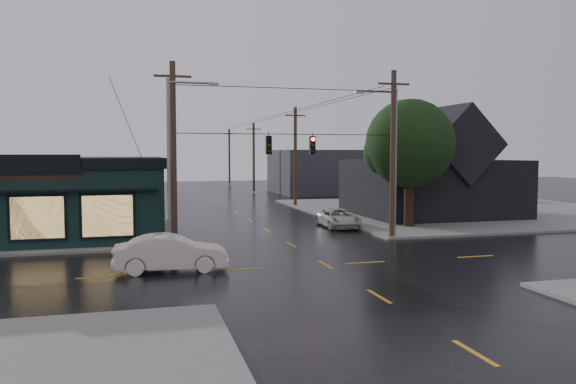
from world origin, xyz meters
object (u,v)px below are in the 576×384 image
object	(u,v)px
utility_pole_ne	(392,239)
suv_silver	(338,218)
corner_tree	(410,144)
utility_pole_nw	(175,248)
sedan_cream	(171,253)

from	to	relation	value
utility_pole_ne	suv_silver	xyz separation A→B (m)	(-1.35, 5.78, 0.66)
corner_tree	utility_pole_nw	world-z (taller)	corner_tree
suv_silver	corner_tree	bearing A→B (deg)	-18.51
utility_pole_nw	sedan_cream	bearing A→B (deg)	-95.23
sedan_cream	suv_silver	xyz separation A→B (m)	(12.20, 11.85, -0.16)
utility_pole_nw	sedan_cream	world-z (taller)	utility_pole_nw
sedan_cream	utility_pole_ne	bearing A→B (deg)	-63.12
utility_pole_ne	suv_silver	distance (m)	5.97
utility_pole_nw	utility_pole_ne	bearing A→B (deg)	0.00
utility_pole_nw	sedan_cream	xyz separation A→B (m)	(-0.56, -6.07, 0.82)
corner_tree	utility_pole_ne	bearing A→B (deg)	-128.36
sedan_cream	suv_silver	world-z (taller)	sedan_cream
utility_pole_nw	suv_silver	xyz separation A→B (m)	(11.65, 5.78, 0.66)
suv_silver	sedan_cream	bearing A→B (deg)	-134.43
corner_tree	utility_pole_ne	size ratio (longest dim) A/B	0.87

